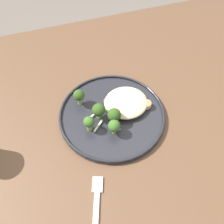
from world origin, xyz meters
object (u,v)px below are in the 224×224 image
Objects in this scene: seared_scallop_on_noodles at (126,96)px; broccoli_floret_split_head at (89,123)px; seared_scallop_tiny_bay at (124,106)px; seared_scallop_large_seared at (118,114)px; broccoli_floret_right_tilted at (79,96)px; seared_scallop_right_edge at (131,105)px; broccoli_floret_tall_stalk at (99,110)px; seared_scallop_tilted_round at (147,104)px; broccoli_floret_center_pile at (115,116)px; dinner_plate at (112,114)px; seared_scallop_left_edge at (109,102)px; broccoli_floret_beside_noodles at (113,126)px; dinner_fork at (96,216)px.

broccoli_floret_split_head reaches higher than seared_scallop_on_noodles.
seared_scallop_tiny_bay is 0.57× the size of broccoli_floret_split_head.
broccoli_floret_right_tilted reaches higher than seared_scallop_large_seared.
broccoli_floret_tall_stalk is (0.09, 0.00, 0.02)m from seared_scallop_right_edge.
broccoli_floret_center_pile reaches higher than seared_scallop_tilted_round.
seared_scallop_right_edge is (-0.06, -0.00, 0.01)m from dinner_plate.
seared_scallop_right_edge reaches higher than seared_scallop_tiny_bay.
broccoli_floret_right_tilted is at bearing -21.66° from seared_scallop_left_edge.
broccoli_floret_center_pile is (0.00, 0.03, 0.03)m from dinner_plate.
broccoli_floret_tall_stalk reaches higher than broccoli_floret_beside_noodles.
broccoli_floret_center_pile reaches higher than seared_scallop_left_edge.
seared_scallop_tiny_bay is 1.01× the size of seared_scallop_left_edge.
broccoli_floret_tall_stalk is at bearing 119.71° from broccoli_floret_right_tilted.
seared_scallop_right_edge is 0.10m from broccoli_floret_beside_noodles.
seared_scallop_right_edge is (-0.02, 0.00, 0.00)m from seared_scallop_tiny_bay.
broccoli_floret_tall_stalk reaches higher than dinner_fork.
broccoli_floret_tall_stalk reaches higher than seared_scallop_tiny_bay.
dinner_plate is 0.07m from seared_scallop_on_noodles.
broccoli_floret_right_tilted is (0.09, -0.08, 0.02)m from seared_scallop_large_seared.
broccoli_floret_tall_stalk is at bearing 23.85° from seared_scallop_on_noodles.
seared_scallop_tilted_round is at bearing -166.53° from broccoli_floret_center_pile.
broccoli_floret_right_tilted is 0.29× the size of dinner_fork.
seared_scallop_large_seared is 0.05m from seared_scallop_right_edge.
broccoli_floret_center_pile is (0.02, 0.02, 0.02)m from seared_scallop_large_seared.
seared_scallop_on_noodles is at bearing -125.62° from broccoli_floret_beside_noodles.
seared_scallop_on_noodles reaches higher than seared_scallop_tilted_round.
broccoli_floret_tall_stalk and broccoli_floret_center_pile have the same top height.
seared_scallop_on_noodles is 0.13m from broccoli_floret_right_tilted.
broccoli_floret_tall_stalk is 0.06m from broccoli_floret_beside_noodles.
seared_scallop_on_noodles is 0.07m from seared_scallop_large_seared.
dinner_plate is at bearing 86.35° from seared_scallop_left_edge.
broccoli_floret_split_head is 0.06m from broccoli_floret_beside_noodles.
seared_scallop_tiny_bay is at bearing -11.30° from seared_scallop_right_edge.
dinner_plate is at bearing 12.12° from seared_scallop_tiny_bay.
seared_scallop_large_seared is (0.09, 0.00, -0.00)m from seared_scallop_tilted_round.
dinner_plate is 10.05× the size of seared_scallop_on_noodles.
dinner_plate is 10.48× the size of seared_scallop_tiny_bay.
broccoli_floret_tall_stalk reaches higher than seared_scallop_on_noodles.
broccoli_floret_split_head is at bearing 13.95° from seared_scallop_right_edge.
seared_scallop_left_edge is at bearing -37.02° from seared_scallop_tiny_bay.
seared_scallop_left_edge is 0.10m from broccoli_floret_split_head.
seared_scallop_tilted_round is 0.56× the size of broccoli_floret_beside_noodles.
seared_scallop_tiny_bay is at bearing 152.96° from broccoli_floret_right_tilted.
seared_scallop_left_edge reaches higher than dinner_plate.
seared_scallop_large_seared is at bearing 140.01° from dinner_plate.
broccoli_floret_center_pile is at bearing 136.79° from broccoli_floret_tall_stalk.
broccoli_floret_right_tilted is at bearing -88.11° from broccoli_floret_split_head.
dinner_plate is at bearing 36.59° from seared_scallop_on_noodles.
broccoli_floret_center_pile is at bearing 51.16° from seared_scallop_on_noodles.
dinner_fork is at bearing 60.55° from broccoli_floret_beside_noodles.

